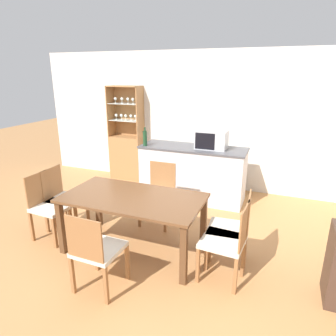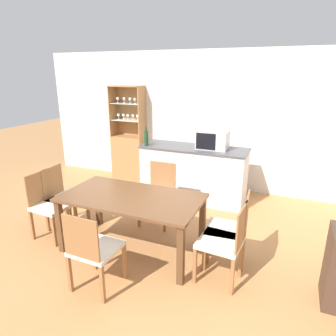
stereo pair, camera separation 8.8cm
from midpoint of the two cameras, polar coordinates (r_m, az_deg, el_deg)
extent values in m
plane|color=#B27A47|center=(3.92, -6.09, -15.76)|extent=(18.00, 18.00, 0.00)
cube|color=silver|center=(5.78, 5.68, 8.95)|extent=(6.80, 0.06, 2.55)
cube|color=silver|center=(5.27, 4.18, -1.11)|extent=(1.79, 0.61, 0.91)
cube|color=#4C4C51|center=(5.14, 4.30, 3.84)|extent=(1.82, 0.64, 0.03)
cube|color=#A37042|center=(6.36, -8.15, 2.03)|extent=(0.68, 0.33, 0.89)
cube|color=#A37042|center=(6.31, -7.82, 10.74)|extent=(0.68, 0.02, 1.01)
cube|color=#A37042|center=(6.34, -11.20, 10.61)|extent=(0.02, 0.33, 1.01)
cube|color=#A37042|center=(6.01, -5.74, 10.47)|extent=(0.02, 0.33, 1.01)
cube|color=#A37042|center=(6.13, -8.76, 15.15)|extent=(0.68, 0.33, 0.02)
cube|color=silver|center=(6.19, -8.47, 8.99)|extent=(0.64, 0.29, 0.01)
cube|color=silver|center=(6.15, -8.61, 12.05)|extent=(0.64, 0.29, 0.01)
cylinder|color=silver|center=(6.30, -10.19, 9.12)|extent=(0.04, 0.04, 0.01)
cylinder|color=silver|center=(6.30, -10.21, 9.40)|extent=(0.01, 0.01, 0.06)
sphere|color=silver|center=(6.29, -10.24, 9.86)|extent=(0.06, 0.06, 0.06)
cylinder|color=silver|center=(6.23, -10.36, 12.11)|extent=(0.04, 0.04, 0.01)
cylinder|color=silver|center=(6.23, -10.38, 12.39)|extent=(0.01, 0.01, 0.06)
sphere|color=silver|center=(6.23, -10.41, 12.86)|extent=(0.06, 0.06, 0.06)
cylinder|color=silver|center=(6.26, -9.25, 9.12)|extent=(0.04, 0.04, 0.01)
cylinder|color=silver|center=(6.26, -9.26, 9.39)|extent=(0.01, 0.01, 0.06)
sphere|color=silver|center=(6.25, -9.29, 9.86)|extent=(0.06, 0.06, 0.06)
cylinder|color=silver|center=(6.19, -9.14, 12.13)|extent=(0.04, 0.04, 0.01)
cylinder|color=silver|center=(6.19, -9.16, 12.41)|extent=(0.01, 0.01, 0.06)
sphere|color=silver|center=(6.18, -9.18, 12.89)|extent=(0.06, 0.06, 0.06)
cylinder|color=silver|center=(6.20, -8.43, 9.07)|extent=(0.04, 0.04, 0.01)
cylinder|color=silver|center=(6.19, -8.45, 9.35)|extent=(0.01, 0.01, 0.06)
sphere|color=silver|center=(6.19, -8.47, 9.82)|extent=(0.06, 0.06, 0.06)
cylinder|color=silver|center=(6.12, -8.03, 12.12)|extent=(0.04, 0.04, 0.01)
cylinder|color=silver|center=(6.12, -8.05, 12.40)|extent=(0.01, 0.01, 0.06)
sphere|color=silver|center=(6.11, -8.07, 12.88)|extent=(0.06, 0.06, 0.06)
cylinder|color=silver|center=(6.16, -7.46, 9.06)|extent=(0.04, 0.04, 0.01)
cylinder|color=silver|center=(6.16, -7.47, 9.34)|extent=(0.01, 0.01, 0.06)
sphere|color=silver|center=(6.15, -7.49, 9.82)|extent=(0.06, 0.06, 0.06)
cylinder|color=silver|center=(6.02, -7.10, 12.06)|extent=(0.04, 0.04, 0.01)
cylinder|color=silver|center=(6.01, -7.11, 12.35)|extent=(0.01, 0.01, 0.06)
sphere|color=silver|center=(6.01, -7.13, 12.84)|extent=(0.06, 0.06, 0.06)
cylinder|color=silver|center=(6.11, -6.58, 9.02)|extent=(0.04, 0.04, 0.01)
cylinder|color=silver|center=(6.10, -6.59, 9.30)|extent=(0.01, 0.01, 0.06)
sphere|color=silver|center=(6.10, -6.61, 9.78)|extent=(0.06, 0.06, 0.06)
cube|color=brown|center=(3.67, -7.43, -5.65)|extent=(1.70, 0.91, 0.03)
cube|color=brown|center=(3.97, -20.28, -10.59)|extent=(0.07, 0.07, 0.69)
cube|color=brown|center=(3.24, 2.19, -16.27)|extent=(0.07, 0.07, 0.69)
cube|color=brown|center=(4.52, -13.71, -6.42)|extent=(0.07, 0.07, 0.69)
cube|color=brown|center=(3.89, 6.12, -10.11)|extent=(0.07, 0.07, 0.69)
cube|color=beige|center=(4.50, -19.36, -5.70)|extent=(0.46, 0.46, 0.05)
cube|color=#936038|center=(4.55, -21.78, -2.55)|extent=(0.04, 0.41, 0.43)
cube|color=#936038|center=(4.63, -15.56, -7.82)|extent=(0.04, 0.04, 0.42)
cube|color=#936038|center=(4.34, -18.54, -9.90)|extent=(0.04, 0.04, 0.42)
cube|color=#936038|center=(4.85, -19.53, -6.98)|extent=(0.04, 0.04, 0.42)
cube|color=#936038|center=(4.58, -22.61, -8.87)|extent=(0.04, 0.04, 0.42)
cube|color=beige|center=(3.32, 9.62, -13.61)|extent=(0.47, 0.47, 0.05)
cube|color=#936038|center=(3.17, 13.58, -10.67)|extent=(0.05, 0.41, 0.43)
cube|color=#936038|center=(3.34, 4.90, -17.98)|extent=(0.04, 0.04, 0.42)
cube|color=#936038|center=(3.66, 7.26, -14.58)|extent=(0.04, 0.04, 0.42)
cube|color=#936038|center=(3.25, 11.91, -19.49)|extent=(0.04, 0.04, 0.42)
cube|color=#936038|center=(3.58, 13.59, -15.81)|extent=(0.04, 0.04, 0.42)
cube|color=beige|center=(4.32, -21.69, -6.98)|extent=(0.47, 0.47, 0.05)
cube|color=#936038|center=(4.38, -23.98, -3.58)|extent=(0.04, 0.41, 0.43)
cube|color=#936038|center=(4.41, -17.63, -9.34)|extent=(0.04, 0.04, 0.42)
cube|color=#936038|center=(4.16, -21.36, -11.46)|extent=(0.04, 0.04, 0.42)
cube|color=#936038|center=(4.67, -21.34, -8.17)|extent=(0.04, 0.04, 0.42)
cube|color=#936038|center=(4.44, -25.05, -10.06)|extent=(0.04, 0.04, 0.42)
cube|color=beige|center=(3.56, 10.58, -11.42)|extent=(0.47, 0.47, 0.05)
cube|color=#936038|center=(3.43, 14.34, -8.37)|extent=(0.05, 0.41, 0.43)
cube|color=#936038|center=(3.53, 6.56, -15.87)|extent=(0.04, 0.04, 0.42)
cube|color=#936038|center=(3.87, 7.77, -12.67)|extent=(0.04, 0.04, 0.42)
cube|color=#936038|center=(3.49, 13.30, -16.68)|extent=(0.04, 0.04, 0.42)
cube|color=#936038|center=(3.83, 13.84, -13.35)|extent=(0.04, 0.04, 0.42)
cube|color=beige|center=(3.24, -13.76, -14.78)|extent=(0.45, 0.45, 0.05)
cube|color=#936038|center=(2.98, -16.54, -12.85)|extent=(0.41, 0.03, 0.43)
cube|color=#936038|center=(3.60, -14.22, -15.57)|extent=(0.04, 0.04, 0.42)
cube|color=#936038|center=(3.41, -8.53, -17.32)|extent=(0.04, 0.04, 0.42)
cube|color=#936038|center=(3.36, -18.50, -18.79)|extent=(0.04, 0.04, 0.42)
cube|color=#936038|center=(3.15, -12.55, -21.03)|extent=(0.04, 0.04, 0.42)
cube|color=beige|center=(4.39, -2.61, -5.25)|extent=(0.44, 0.44, 0.05)
cube|color=#936038|center=(4.48, -1.56, -1.50)|extent=(0.41, 0.02, 0.43)
cube|color=#936038|center=(4.25, -1.15, -9.52)|extent=(0.04, 0.04, 0.42)
cube|color=#936038|center=(4.40, -6.05, -8.60)|extent=(0.04, 0.04, 0.42)
cube|color=#936038|center=(4.58, 0.77, -7.37)|extent=(0.04, 0.04, 0.42)
cube|color=#936038|center=(4.72, -3.83, -6.60)|extent=(0.04, 0.04, 0.42)
cube|color=#B7BABF|center=(5.04, 7.82, 5.41)|extent=(0.51, 0.34, 0.31)
cube|color=black|center=(4.89, 6.52, 5.08)|extent=(0.32, 0.01, 0.27)
cylinder|color=#193D23|center=(5.21, -4.88, 5.65)|extent=(0.07, 0.07, 0.26)
cylinder|color=#193D23|center=(5.18, -4.93, 7.39)|extent=(0.03, 0.03, 0.06)
camera|label=1|loc=(0.04, -90.58, -0.19)|focal=32.00mm
camera|label=2|loc=(0.04, 89.42, 0.19)|focal=32.00mm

